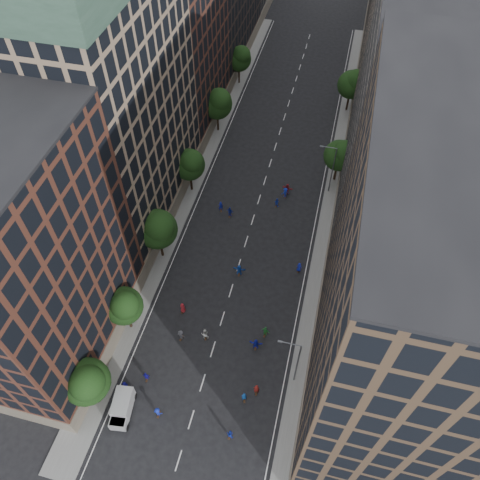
{
  "coord_description": "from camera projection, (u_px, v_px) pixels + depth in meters",
  "views": [
    {
      "loc": [
        9.7,
        -11.29,
        54.49
      ],
      "look_at": [
        -0.57,
        29.97,
        2.0
      ],
      "focal_mm": 35.0,
      "sensor_mm": 36.0,
      "label": 1
    }
  ],
  "objects": [
    {
      "name": "skater_8",
      "position": [
        205.0,
        334.0,
        59.22
      ],
      "size": [
        1.1,
        0.96,
        1.94
      ],
      "primitive_type": "imported",
      "rotation": [
        0.0,
        0.0,
        3.4
      ],
      "color": "silver",
      "rests_on": "ground"
    },
    {
      "name": "tree_left_0",
      "position": [
        87.0,
        382.0,
        50.1
      ],
      "size": [
        5.2,
        5.2,
        8.83
      ],
      "color": "black",
      "rests_on": "ground"
    },
    {
      "name": "skater_15",
      "position": [
        285.0,
        193.0,
        75.09
      ],
      "size": [
        1.36,
        1.12,
        1.84
      ],
      "primitive_type": "imported",
      "rotation": [
        0.0,
        0.0,
        3.57
      ],
      "color": "#162CB8",
      "rests_on": "ground"
    },
    {
      "name": "bldg_right_b",
      "position": [
        409.0,
        119.0,
        61.88
      ],
      "size": [
        14.0,
        28.0,
        33.0
      ],
      "primitive_type": "cube",
      "color": "#6A6057",
      "rests_on": "ground"
    },
    {
      "name": "bldg_left_c",
      "position": [
        174.0,
        48.0,
        78.15
      ],
      "size": [
        14.0,
        20.0,
        28.0
      ],
      "primitive_type": "cube",
      "color": "#502A1E",
      "rests_on": "ground"
    },
    {
      "name": "sidewalk_right",
      "position": [
        338.0,
        182.0,
        77.85
      ],
      "size": [
        4.0,
        105.0,
        0.15
      ],
      "primitive_type": "cube",
      "color": "slate",
      "rests_on": "ground"
    },
    {
      "name": "skater_14",
      "position": [
        277.0,
        203.0,
        73.91
      ],
      "size": [
        0.92,
        0.82,
        1.58
      ],
      "primitive_type": "imported",
      "rotation": [
        0.0,
        0.0,
        2.8
      ],
      "color": "#142CA6",
      "rests_on": "ground"
    },
    {
      "name": "skater_1",
      "position": [
        244.0,
        397.0,
        54.25
      ],
      "size": [
        0.74,
        0.62,
        1.73
      ],
      "primitive_type": "imported",
      "rotation": [
        0.0,
        0.0,
        3.52
      ],
      "color": "blue",
      "rests_on": "ground"
    },
    {
      "name": "skater_3",
      "position": [
        158.0,
        412.0,
        53.2
      ],
      "size": [
        1.02,
        0.6,
        1.57
      ],
      "primitive_type": "imported",
      "rotation": [
        0.0,
        0.0,
        3.13
      ],
      "color": "#1629B6",
      "rests_on": "ground"
    },
    {
      "name": "skater_2",
      "position": [
        230.0,
        434.0,
        51.71
      ],
      "size": [
        0.85,
        0.72,
        1.56
      ],
      "primitive_type": "imported",
      "rotation": [
        0.0,
        0.0,
        2.95
      ],
      "color": "#13279B",
      "rests_on": "ground"
    },
    {
      "name": "skater_9",
      "position": [
        181.0,
        335.0,
        59.25
      ],
      "size": [
        1.19,
        0.84,
        1.68
      ],
      "primitive_type": "imported",
      "rotation": [
        0.0,
        0.0,
        2.94
      ],
      "color": "#47474D",
      "rests_on": "ground"
    },
    {
      "name": "skater_11",
      "position": [
        239.0,
        270.0,
        65.47
      ],
      "size": [
        1.78,
        0.57,
        1.91
      ],
      "primitive_type": "imported",
      "rotation": [
        0.0,
        0.0,
        3.14
      ],
      "color": "#1542AC",
      "rests_on": "ground"
    },
    {
      "name": "skater_4",
      "position": [
        146.0,
        376.0,
        55.91
      ],
      "size": [
        0.92,
        0.45,
        1.52
      ],
      "primitive_type": "imported",
      "rotation": [
        0.0,
        0.0,
        3.23
      ],
      "color": "#1A15AC",
      "rests_on": "ground"
    },
    {
      "name": "tree_left_1",
      "position": [
        124.0,
        306.0,
        56.54
      ],
      "size": [
        4.8,
        4.8,
        8.21
      ],
      "color": "black",
      "rests_on": "ground"
    },
    {
      "name": "tree_left_3",
      "position": [
        190.0,
        164.0,
        72.21
      ],
      "size": [
        5.0,
        5.0,
        8.58
      ],
      "color": "black",
      "rests_on": "ground"
    },
    {
      "name": "skater_12",
      "position": [
        299.0,
        267.0,
        65.96
      ],
      "size": [
        0.84,
        0.59,
        1.61
      ],
      "primitive_type": "imported",
      "rotation": [
        0.0,
        0.0,
        3.03
      ],
      "color": "#141EA4",
      "rests_on": "ground"
    },
    {
      "name": "skater_6",
      "position": [
        183.0,
        308.0,
        61.71
      ],
      "size": [
        1.0,
        0.8,
        1.77
      ],
      "primitive_type": "imported",
      "rotation": [
        0.0,
        0.0,
        2.83
      ],
      "color": "maroon",
      "rests_on": "ground"
    },
    {
      "name": "streetlamp_far",
      "position": [
        331.0,
        168.0,
        72.61
      ],
      "size": [
        2.64,
        0.22,
        9.06
      ],
      "color": "#595B60",
      "rests_on": "ground"
    },
    {
      "name": "bldg_right_c",
      "position": [
        414.0,
        17.0,
        77.6
      ],
      "size": [
        14.0,
        26.0,
        35.0
      ],
      "primitive_type": "cube",
      "color": "#977D63",
      "rests_on": "ground"
    },
    {
      "name": "skater_10",
      "position": [
        265.0,
        332.0,
        59.48
      ],
      "size": [
        1.18,
        0.72,
        1.87
      ],
      "primitive_type": "imported",
      "rotation": [
        0.0,
        0.0,
        2.88
      ],
      "color": "#21712C",
      "rests_on": "ground"
    },
    {
      "name": "skater_7",
      "position": [
        256.0,
        389.0,
        54.73
      ],
      "size": [
        0.77,
        0.58,
        1.9
      ],
      "primitive_type": "imported",
      "rotation": [
        0.0,
        0.0,
        3.34
      ],
      "color": "maroon",
      "rests_on": "ground"
    },
    {
      "name": "bldg_left_a",
      "position": [
        25.0,
        266.0,
        48.66
      ],
      "size": [
        14.0,
        22.0,
        30.0
      ],
      "primitive_type": "cube",
      "color": "#502A1E",
      "rests_on": "ground"
    },
    {
      "name": "tree_right_b",
      "position": [
        353.0,
        83.0,
        85.8
      ],
      "size": [
        5.2,
        5.2,
        8.83
      ],
      "color": "black",
      "rests_on": "ground"
    },
    {
      "name": "tree_left_5",
      "position": [
        240.0,
        58.0,
        91.87
      ],
      "size": [
        4.8,
        4.8,
        8.33
      ],
      "color": "black",
      "rests_on": "ground"
    },
    {
      "name": "ground",
      "position": [
        258.0,
        202.0,
        75.15
      ],
      "size": [
        240.0,
        240.0,
        0.0
      ],
      "primitive_type": "plane",
      "color": "black",
      "rests_on": "ground"
    },
    {
      "name": "skater_0",
      "position": [
        126.0,
        386.0,
        54.96
      ],
      "size": [
        1.02,
        0.79,
        1.85
      ],
      "primitive_type": "imported",
      "rotation": [
        0.0,
        0.0,
        2.9
      ],
      "color": "#151191",
      "rests_on": "ground"
    },
    {
      "name": "bldg_right_a",
      "position": [
        407.0,
        293.0,
        43.0
      ],
      "size": [
        14.0,
        30.0,
        36.0
      ],
      "primitive_type": "cube",
      "color": "#4D3929",
      "rests_on": "ground"
    },
    {
      "name": "bldg_left_b",
      "position": [
        114.0,
        114.0,
        61.77
      ],
      "size": [
        14.0,
        26.0,
        34.0
      ],
      "primitive_type": "cube",
      "color": "#977D63",
      "rests_on": "ground"
    },
    {
      "name": "skater_13",
      "position": [
        221.0,
        206.0,
        73.18
      ],
      "size": [
        0.82,
        0.69,
        1.9
      ],
      "primitive_type": "imported",
      "rotation": [
        0.0,
        0.0,
        3.55
      ],
      "color": "#131E9F",
      "rests_on": "ground"
    },
    {
      "name": "skater_17",
      "position": [
        287.0,
        189.0,
        75.59
      ],
      "size": [
        1.83,
        0.89,
        1.89
      ],
      "primitive_type": "imported",
      "rotation": [
        0.0,
        0.0,
        2.95
      ],
      "color": "maroon",
      "rests_on": "ground"
    },
    {
      "name": "skater_16",
      "position": [
        230.0,
        212.0,
        72.42
      ],
      "size": [
        1.17,
        0.65,
        1.88
      ],
      "primitive_type": "imported",
      "rotation": [
        0.0,
        0.0,
        2.96
      ],
      "color": "navy",
      "rests_on": "ground"
    },
    {
      "name": "tree_right_a",
      "position": [
        341.0,
        155.0,
        73.84
      ],
      "size": [
        5.0,
        5.0,
        8.39
      ],
      "color": "black",
      "rests_on": "ground"
    },
    {
      "name": "cargo_van",
      "position": [
        122.0,
        408.0,
        53.09
      ],
      "size": [
        2.64,
        4.65,
        2.36
      ],
      "rotation": [
        0.0,
        0.0,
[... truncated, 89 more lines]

